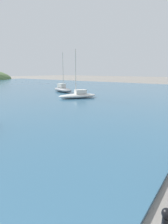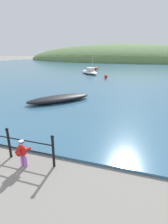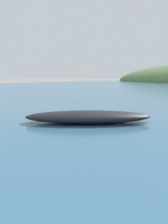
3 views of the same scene
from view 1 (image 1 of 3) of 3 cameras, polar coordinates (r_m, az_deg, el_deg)
boat_far_right at (r=23.03m, az=-7.00°, el=7.43°), size 2.32×4.13×4.88m
boat_white_sailboat at (r=17.58m, az=-1.96°, el=5.55°), size 3.99×3.17×4.66m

